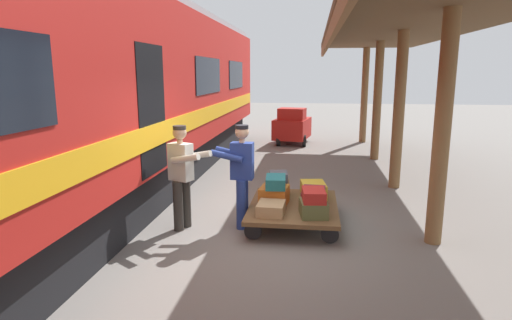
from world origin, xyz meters
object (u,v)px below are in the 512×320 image
Objects in this scene: suitcase_red_plastic at (314,195)px; porter_by_door at (182,174)px; suitcase_yellow_case at (313,190)px; baggage_tug at (292,126)px; porter_in_overalls at (241,172)px; luggage_cart at (293,207)px; suitcase_olive_duffel at (313,208)px; suitcase_slate_roller at (279,177)px; suitcase_brown_leather at (277,189)px; train_car at (62,102)px; suitcase_teal_softside at (276,182)px; suitcase_burgundy_valise at (313,197)px; suitcase_tan_vintage at (271,208)px; suitcase_orange_carryall at (274,195)px.

suitcase_red_plastic is 2.13m from porter_by_door.
suitcase_yellow_case is 0.33× the size of baggage_tug.
luggage_cart is at bearing -163.75° from porter_in_overalls.
baggage_tug reaches higher than suitcase_olive_duffel.
suitcase_olive_duffel is at bearing 119.71° from suitcase_slate_roller.
suitcase_olive_duffel is 1.23× the size of suitcase_slate_roller.
suitcase_brown_leather is 1.27m from suitcase_red_plastic.
suitcase_red_plastic is (-0.33, 0.53, 0.37)m from luggage_cart.
suitcase_olive_duffel is at bearing 94.86° from baggage_tug.
suitcase_olive_duffel reaches higher than suitcase_brown_leather.
train_car is 4.13m from luggage_cart.
luggage_cart is 3.97× the size of suitcase_olive_duffel.
train_car is 42.90× the size of suitcase_olive_duffel.
suitcase_brown_leather is at bearing -87.24° from suitcase_teal_softside.
suitcase_burgundy_valise is at bearing -168.12° from porter_in_overalls.
suitcase_brown_leather is at bearing 90.73° from baggage_tug.
porter_by_door is at bearing 34.74° from suitcase_brown_leather.
train_car is at bearing 8.53° from luggage_cart.
suitcase_yellow_case is 0.36× the size of porter_by_door.
suitcase_orange_carryall is at bearing -90.00° from suitcase_tan_vintage.
porter_by_door is (1.45, 0.46, 0.44)m from suitcase_orange_carryall.
porter_in_overalls is at bearing -13.88° from suitcase_olive_duffel.
suitcase_burgundy_valise reaches higher than suitcase_tan_vintage.
suitcase_red_plastic is at bearing 141.52° from suitcase_teal_softside.
suitcase_orange_carryall is (-3.36, -0.55, -1.57)m from train_car.
suitcase_burgundy_valise reaches higher than luggage_cart.
suitcase_burgundy_valise is (-0.66, 0.54, 0.02)m from suitcase_brown_leather.
luggage_cart is 0.38m from suitcase_burgundy_valise.
porter_in_overalls is (1.18, -0.29, 0.47)m from suitcase_olive_duffel.
porter_by_door is (1.45, -0.08, 0.50)m from suitcase_tan_vintage.
suitcase_burgundy_valise is 0.35× the size of porter_by_door.
train_car is 4.35m from suitcase_burgundy_valise.
luggage_cart is 3.32× the size of suitcase_burgundy_valise.
suitcase_tan_vintage is at bearing 1.01° from suitcase_red_plastic.
suitcase_red_plastic is 8.94m from baggage_tug.
luggage_cart is at bearing -165.36° from porter_by_door.
suitcase_tan_vintage is at bearing 90.00° from suitcase_brown_leather.
suitcase_brown_leather is (0.66, 0.00, -0.01)m from suitcase_yellow_case.
suitcase_olive_duffel is (-0.66, 0.00, 0.03)m from suitcase_tan_vintage.
porter_by_door reaches higher than suitcase_yellow_case.
suitcase_brown_leather is (-3.36, -1.09, -1.60)m from train_car.
suitcase_orange_carryall is at bearing -38.80° from suitcase_red_plastic.
suitcase_burgundy_valise is 0.32× the size of baggage_tug.
luggage_cart is at bearing -58.71° from suitcase_olive_duffel.
suitcase_orange_carryall is 1.02× the size of suitcase_olive_duffel.
baggage_tug reaches higher than suitcase_burgundy_valise.
suitcase_brown_leather is at bearing -123.59° from porter_in_overalls.
porter_by_door is at bearing 34.66° from suitcase_slate_roller.
train_car is 46.04× the size of suitcase_brown_leather.
suitcase_slate_roller reaches higher than suitcase_red_plastic.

